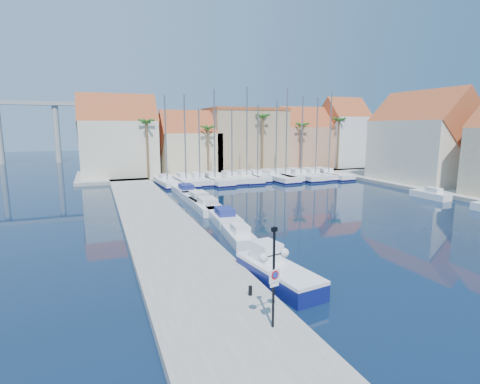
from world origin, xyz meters
The scene contains 36 objects.
ground centered at (0.00, 0.00, 0.00)m, with size 260.00×260.00×0.00m, color #081B31.
quay_west centered at (-9.00, 13.50, 0.25)m, with size 6.00×77.00×0.50m, color gray.
shore_north centered at (10.00, 48.00, 0.25)m, with size 54.00×16.00×0.50m, color gray.
shore_east centered at (32.00, 15.00, 0.25)m, with size 12.00×60.00×0.50m, color gray.
lamp_post centered at (-7.40, -5.89, 3.31)m, with size 1.43×0.61×4.28m.
bollard centered at (-7.13, -2.83, 0.74)m, with size 0.19×0.19×0.48m, color black.
fishing_boat centered at (-4.78, -1.00, 0.70)m, with size 2.87×6.25×2.11m.
motorboat_west_0 centered at (-3.95, 7.04, 0.51)m, with size 2.18×5.31×1.40m.
motorboat_west_1 centered at (-3.12, 13.17, 0.51)m, with size 2.66×6.71×1.40m.
motorboat_west_2 centered at (-3.23, 18.56, 0.51)m, with size 2.55×7.41×1.40m.
motorboat_west_3 centered at (-3.16, 22.39, 0.51)m, with size 2.54×7.42×1.40m.
motorboat_west_4 centered at (-3.21, 28.31, 0.51)m, with size 2.34×6.87×1.40m.
motorboat_east_1 centered at (24.00, 14.64, 0.51)m, with size 1.74×4.92×1.40m.
sailboat_0 centered at (-4.20, 36.13, 0.62)m, with size 2.81×8.61×12.97m.
sailboat_1 centered at (-1.33, 36.34, 0.61)m, with size 2.56×9.13×13.17m.
sailboat_2 centered at (0.92, 36.81, 0.58)m, with size 2.69×8.99×11.24m.
sailboat_3 centered at (3.10, 36.23, 0.59)m, with size 3.58×10.91×14.05m.
sailboat_4 centered at (5.98, 36.35, 0.58)m, with size 2.50×9.23×11.15m.
sailboat_5 centered at (8.55, 36.52, 0.61)m, with size 3.00×10.15×14.64m.
sailboat_6 centered at (10.66, 36.93, 0.60)m, with size 2.87×8.63×11.99m.
sailboat_7 centered at (13.30, 35.99, 0.57)m, with size 4.01×11.99×12.80m.
sailboat_8 centered at (15.37, 36.21, 0.61)m, with size 3.27×10.18×14.70m.
sailboat_9 centered at (17.93, 35.89, 0.58)m, with size 3.64×11.69×13.52m.
sailboat_10 centered at (20.65, 35.69, 0.59)m, with size 3.27×10.55×13.32m.
sailboat_11 centered at (23.02, 35.41, 0.59)m, with size 3.87×11.52×14.18m.
building_0 centered at (-10.00, 47.00, 6.52)m, with size 12.30×9.00×13.50m.
building_1 centered at (2.00, 47.00, 5.30)m, with size 10.30×8.00×11.00m.
building_2 centered at (13.00, 48.00, 6.26)m, with size 14.20×10.20×11.50m.
building_3 centered at (25.00, 47.00, 5.86)m, with size 10.30×8.00×12.00m.
building_4 centered at (34.00, 46.00, 6.97)m, with size 8.30×8.00×14.00m.
building_6 centered at (32.00, 24.00, 6.52)m, with size 9.00×14.30×13.50m.
palm_0 centered at (-6.00, 42.00, 9.08)m, with size 2.60×2.60×10.15m.
palm_1 centered at (4.00, 42.00, 8.14)m, with size 2.60×2.60×9.15m.
palm_2 centered at (14.00, 42.00, 10.02)m, with size 2.60×2.60×11.15m.
palm_3 centered at (22.00, 42.00, 8.61)m, with size 2.60×2.60×9.65m.
palm_4 centered at (30.00, 42.00, 9.55)m, with size 2.60×2.60×10.65m.
Camera 1 is at (-13.82, -18.68, 8.68)m, focal length 28.00 mm.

